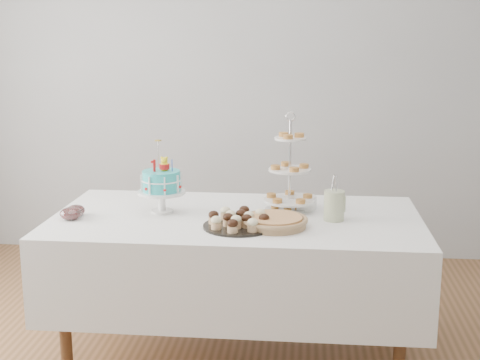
# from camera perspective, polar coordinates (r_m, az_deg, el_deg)

# --- Properties ---
(walls) EXTENTS (5.04, 4.04, 2.70)m
(walls) POSITION_cam_1_polar(r_m,az_deg,el_deg) (3.10, -0.92, 5.80)
(walls) COLOR #9B9EA0
(walls) RESTS_ON floor
(table) EXTENTS (1.92, 1.02, 0.77)m
(table) POSITION_cam_1_polar(r_m,az_deg,el_deg) (3.57, -0.31, -6.62)
(table) COLOR white
(table) RESTS_ON floor
(birthday_cake) EXTENTS (0.25, 0.25, 0.39)m
(birthday_cake) POSITION_cam_1_polar(r_m,az_deg,el_deg) (3.57, -6.70, -1.14)
(birthday_cake) COLOR white
(birthday_cake) RESTS_ON table
(cupcake_tray) EXTENTS (0.35, 0.35, 0.08)m
(cupcake_tray) POSITION_cam_1_polar(r_m,az_deg,el_deg) (3.29, -0.12, -3.40)
(cupcake_tray) COLOR black
(cupcake_tray) RESTS_ON table
(pie) EXTENTS (0.33, 0.33, 0.05)m
(pie) POSITION_cam_1_polar(r_m,az_deg,el_deg) (3.31, 2.94, -3.52)
(pie) COLOR #A18457
(pie) RESTS_ON table
(tiered_stand) EXTENTS (0.28, 0.28, 0.54)m
(tiered_stand) POSITION_cam_1_polar(r_m,az_deg,el_deg) (3.56, 4.27, 0.84)
(tiered_stand) COLOR silver
(tiered_stand) RESTS_ON table
(plate_stack) EXTENTS (0.17, 0.17, 0.07)m
(plate_stack) POSITION_cam_1_polar(r_m,az_deg,el_deg) (3.66, 5.20, -1.91)
(plate_stack) COLOR white
(plate_stack) RESTS_ON table
(pastry_plate) EXTENTS (0.22, 0.22, 0.03)m
(pastry_plate) POSITION_cam_1_polar(r_m,az_deg,el_deg) (3.61, 3.86, -2.41)
(pastry_plate) COLOR white
(pastry_plate) RESTS_ON table
(jam_bowl_a) EXTENTS (0.10, 0.10, 0.06)m
(jam_bowl_a) POSITION_cam_1_polar(r_m,az_deg,el_deg) (3.61, -13.84, -2.55)
(jam_bowl_a) COLOR silver
(jam_bowl_a) RESTS_ON table
(jam_bowl_b) EXTENTS (0.11, 0.11, 0.07)m
(jam_bowl_b) POSITION_cam_1_polar(r_m,az_deg,el_deg) (3.54, -14.25, -2.81)
(jam_bowl_b) COLOR silver
(jam_bowl_b) RESTS_ON table
(utensil_pitcher) EXTENTS (0.11, 0.11, 0.24)m
(utensil_pitcher) POSITION_cam_1_polar(r_m,az_deg,el_deg) (3.44, 8.04, -2.07)
(utensil_pitcher) COLOR beige
(utensil_pitcher) RESTS_ON table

